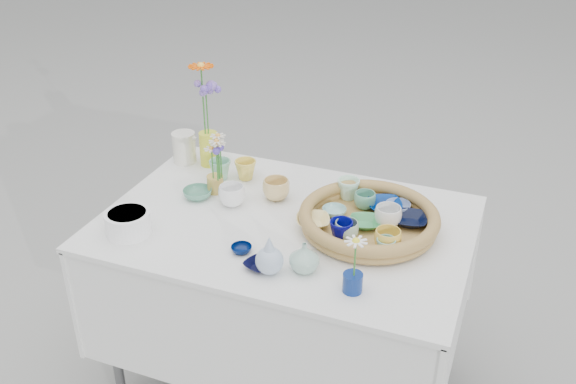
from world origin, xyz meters
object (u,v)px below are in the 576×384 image
(wicker_tray, at_px, (369,220))
(display_table, at_px, (286,383))
(tall_vase_yellow, at_px, (209,149))
(bud_vase_seafoam, at_px, (304,257))

(wicker_tray, bearing_deg, display_table, -169.88)
(display_table, bearing_deg, wicker_tray, 10.12)
(display_table, height_order, wicker_tray, wicker_tray)
(display_table, xyz_separation_m, wicker_tray, (0.28, 0.05, 0.80))
(wicker_tray, xyz_separation_m, tall_vase_yellow, (-0.73, 0.25, 0.03))
(wicker_tray, distance_m, bud_vase_seafoam, 0.32)
(bud_vase_seafoam, height_order, tall_vase_yellow, tall_vase_yellow)
(wicker_tray, height_order, bud_vase_seafoam, bud_vase_seafoam)
(bud_vase_seafoam, bearing_deg, tall_vase_yellow, 138.02)
(wicker_tray, xyz_separation_m, bud_vase_seafoam, (-0.12, -0.30, 0.01))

